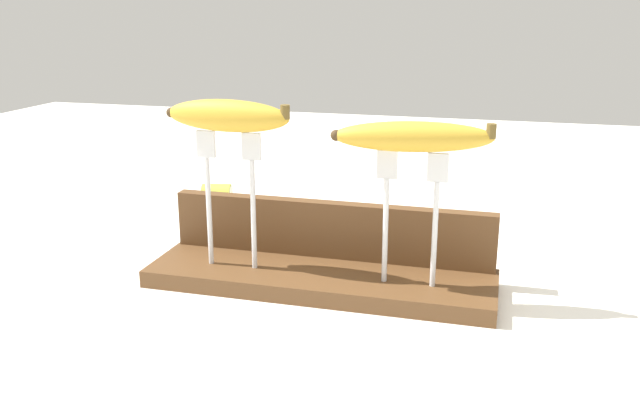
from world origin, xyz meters
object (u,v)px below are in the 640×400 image
(fork_stand_right, at_px, (411,206))
(banana_raised_right, at_px, (413,137))
(banana_raised_left, at_px, (227,116))
(fork_fallen_far, at_px, (171,241))
(banana_chunk_near, at_px, (444,238))
(fork_fallen_near, at_px, (430,219))
(banana_chunk_far, at_px, (217,195))
(fork_stand_left, at_px, (230,187))

(fork_stand_right, height_order, banana_raised_right, banana_raised_right)
(banana_raised_left, relative_size, fork_fallen_far, 1.33)
(banana_chunk_near, bearing_deg, fork_fallen_far, -168.20)
(fork_fallen_near, xyz_separation_m, banana_chunk_far, (-0.40, -0.01, 0.02))
(banana_raised_left, distance_m, fork_fallen_near, 0.48)
(banana_raised_right, bearing_deg, banana_chunk_near, 82.43)
(fork_stand_right, relative_size, banana_raised_right, 0.86)
(banana_raised_right, relative_size, banana_chunk_near, 3.27)
(fork_stand_left, relative_size, fork_stand_right, 1.08)
(banana_raised_left, height_order, banana_chunk_far, banana_raised_left)
(banana_chunk_near, relative_size, banana_chunk_far, 0.98)
(banana_raised_left, xyz_separation_m, fork_fallen_near, (0.24, 0.35, -0.23))
(fork_fallen_near, relative_size, fork_fallen_far, 1.17)
(fork_stand_left, xyz_separation_m, fork_fallen_near, (0.24, 0.35, -0.13))
(fork_fallen_near, relative_size, banana_chunk_far, 2.49)
(fork_fallen_far, bearing_deg, banana_raised_left, -37.29)
(fork_fallen_near, distance_m, fork_fallen_far, 0.45)
(fork_fallen_near, relative_size, banana_chunk_near, 2.54)
(banana_raised_right, distance_m, banana_chunk_near, 0.29)
(fork_stand_right, relative_size, fork_fallen_near, 1.11)
(fork_fallen_far, bearing_deg, banana_chunk_near, 11.80)
(fork_stand_right, relative_size, banana_raised_left, 0.97)
(fork_fallen_near, xyz_separation_m, banana_chunk_near, (0.04, -0.14, 0.01))
(fork_stand_right, height_order, banana_raised_left, banana_raised_left)
(banana_raised_right, bearing_deg, fork_stand_left, 180.00)
(fork_stand_left, bearing_deg, banana_chunk_near, 37.69)
(fork_stand_left, relative_size, banana_raised_right, 0.93)
(fork_fallen_far, bearing_deg, fork_stand_right, -16.65)
(banana_raised_right, height_order, banana_chunk_near, banana_raised_right)
(banana_raised_right, relative_size, fork_fallen_near, 1.28)
(fork_fallen_far, relative_size, banana_chunk_far, 2.13)
(banana_raised_right, xyz_separation_m, fork_fallen_near, (-0.01, 0.35, -0.21))
(fork_stand_left, distance_m, banana_chunk_far, 0.39)
(fork_stand_right, distance_m, banana_raised_left, 0.27)
(banana_raised_right, height_order, banana_chunk_far, banana_raised_right)
(fork_stand_right, relative_size, banana_chunk_near, 2.82)
(fork_stand_left, bearing_deg, fork_fallen_far, 142.72)
(fork_fallen_far, relative_size, banana_chunk_near, 2.17)
(banana_raised_right, xyz_separation_m, banana_chunk_far, (-0.41, 0.34, -0.20))
(fork_stand_right, xyz_separation_m, banana_raised_left, (-0.24, 0.00, 0.10))
(banana_raised_left, xyz_separation_m, banana_chunk_far, (-0.17, 0.34, -0.21))
(fork_stand_right, distance_m, banana_chunk_near, 0.24)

